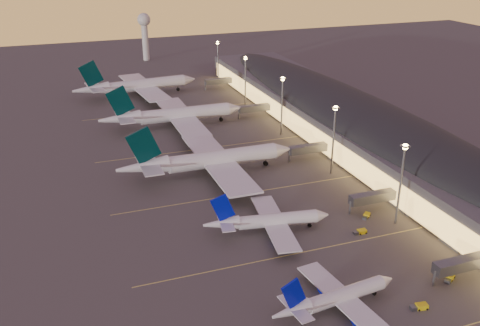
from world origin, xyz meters
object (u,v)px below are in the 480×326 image
at_px(airliner_wide_far, 137,86).
at_px(baggage_tug_c, 360,232).
at_px(airliner_narrow_north, 267,221).
at_px(airliner_wide_near, 208,160).
at_px(baggage_tug_d, 366,216).
at_px(radar_tower, 144,29).
at_px(airliner_narrow_south, 336,298).
at_px(baggage_tug_a, 419,307).
at_px(baggage_tug_b, 450,278).
at_px(airliner_wide_mid, 173,115).

height_order(airliner_wide_far, baggage_tug_c, airliner_wide_far).
bearing_deg(airliner_narrow_north, airliner_wide_near, 103.96).
xyz_separation_m(airliner_narrow_north, baggage_tug_d, (32.33, -2.65, -2.99)).
xyz_separation_m(airliner_wide_near, radar_tower, (16.83, 205.14, 16.43)).
distance_m(airliner_wide_near, radar_tower, 206.48).
relative_size(airliner_narrow_north, airliner_wide_near, 0.58).
height_order(airliner_wide_near, baggage_tug_c, airliner_wide_near).
distance_m(airliner_narrow_south, radar_tower, 290.40).
bearing_deg(baggage_tug_c, baggage_tug_a, -98.84).
relative_size(baggage_tug_a, baggage_tug_d, 1.15).
bearing_deg(airliner_wide_near, radar_tower, 85.17).
distance_m(airliner_wide_far, baggage_tug_a, 207.70).
bearing_deg(radar_tower, airliner_wide_near, -94.69).
distance_m(baggage_tug_b, baggage_tug_d, 35.77).
relative_size(airliner_narrow_north, baggage_tug_c, 9.46).
xyz_separation_m(airliner_wide_near, baggage_tug_d, (36.48, -48.56, -4.93)).
distance_m(airliner_wide_far, baggage_tug_d, 168.32).
height_order(airliner_narrow_north, airliner_wide_mid, airliner_wide_mid).
bearing_deg(airliner_wide_near, baggage_tug_c, -62.61).
bearing_deg(airliner_wide_near, airliner_wide_mid, 89.22).
height_order(airliner_narrow_north, radar_tower, radar_tower).
distance_m(airliner_wide_mid, baggage_tug_b, 146.20).
distance_m(airliner_narrow_north, radar_tower, 252.03).
height_order(airliner_wide_near, baggage_tug_a, airliner_wide_near).
xyz_separation_m(airliner_wide_mid, airliner_wide_far, (-6.44, 57.40, 0.14)).
bearing_deg(airliner_narrow_south, baggage_tug_b, -6.28).
bearing_deg(baggage_tug_b, airliner_narrow_north, 98.61).
bearing_deg(airliner_wide_far, baggage_tug_d, -81.44).
bearing_deg(airliner_narrow_south, radar_tower, 81.17).
height_order(airliner_narrow_north, baggage_tug_d, airliner_narrow_north).
bearing_deg(baggage_tug_d, baggage_tug_a, -146.77).
bearing_deg(airliner_narrow_south, airliner_wide_mid, 85.32).
relative_size(airliner_wide_mid, radar_tower, 2.04).
bearing_deg(baggage_tug_a, airliner_narrow_north, 122.62).
bearing_deg(baggage_tug_a, baggage_tug_d, 82.65).
bearing_deg(radar_tower, airliner_narrow_south, -92.30).
distance_m(airliner_narrow_north, airliner_wide_mid, 102.87).
bearing_deg(airliner_wide_near, baggage_tug_b, -65.69).
relative_size(airliner_wide_far, baggage_tug_c, 17.01).
bearing_deg(baggage_tug_c, airliner_narrow_north, 157.63).
bearing_deg(baggage_tug_b, baggage_tug_d, 59.88).
relative_size(airliner_wide_near, radar_tower, 2.03).
xyz_separation_m(airliner_narrow_south, airliner_wide_near, (-5.20, 84.43, 2.32)).
bearing_deg(airliner_wide_mid, radar_tower, 84.05).
relative_size(airliner_narrow_south, baggage_tug_a, 7.69).
distance_m(airliner_narrow_north, baggage_tug_a, 49.50).
height_order(airliner_narrow_south, radar_tower, radar_tower).
height_order(airliner_wide_near, radar_tower, radar_tower).
relative_size(airliner_wide_near, baggage_tug_c, 16.38).
height_order(radar_tower, baggage_tug_c, radar_tower).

